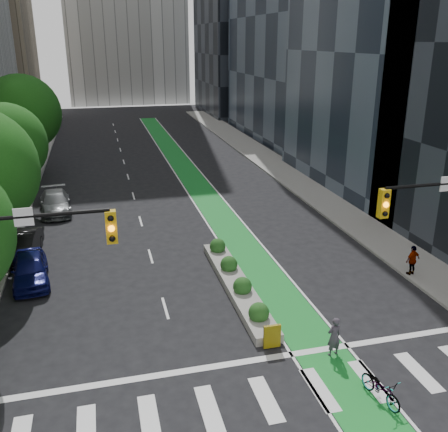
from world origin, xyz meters
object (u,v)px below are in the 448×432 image
bicycle (381,388)px  pedestrian_far (413,260)px  cyclist (334,337)px  parked_car_left_mid (23,245)px  median_planter (236,282)px  parked_car_left_near (30,269)px  parked_car_left_far (55,203)px

bicycle → pedestrian_far: bearing=39.0°
bicycle → cyclist: cyclist is taller
cyclist → parked_car_left_mid: size_ratio=0.39×
median_planter → cyclist: 6.63m
cyclist → parked_car_left_near: bearing=-49.1°
bicycle → pedestrian_far: 10.40m
median_planter → parked_car_left_mid: (-10.70, 6.74, 0.33)m
parked_car_left_mid → parked_car_left_far: size_ratio=0.85×
median_planter → pedestrian_far: pedestrian_far is taller
median_planter → bicycle: bearing=-74.1°
median_planter → parked_car_left_far: 17.18m
bicycle → parked_car_left_mid: size_ratio=0.44×
median_planter → cyclist: bearing=-70.9°
cyclist → parked_car_left_mid: 18.29m
median_planter → bicycle: (2.58, -9.04, 0.12)m
parked_car_left_far → parked_car_left_mid: bearing=-105.2°
median_planter → pedestrian_far: 9.24m
parked_car_left_far → pedestrian_far: size_ratio=3.12×
cyclist → parked_car_left_far: (-11.54, 20.64, -0.10)m
pedestrian_far → parked_car_left_mid: bearing=-36.0°
parked_car_left_mid → pedestrian_far: pedestrian_far is taller
cyclist → parked_car_left_mid: bearing=-56.2°
parked_car_left_near → parked_car_left_mid: 3.58m
median_planter → parked_car_left_far: size_ratio=2.06×
bicycle → median_planter: bearing=94.2°
parked_car_left_far → median_planter: bearing=-62.3°
cyclist → parked_car_left_far: cyclist is taller
bicycle → parked_car_left_far: (-11.95, 23.43, 0.23)m
parked_car_left_mid → pedestrian_far: bearing=-14.5°
parked_car_left_near → parked_car_left_mid: parked_car_left_near is taller
bicycle → pedestrian_far: pedestrian_far is taller
parked_car_left_mid → pedestrian_far: (19.87, -7.74, 0.25)m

